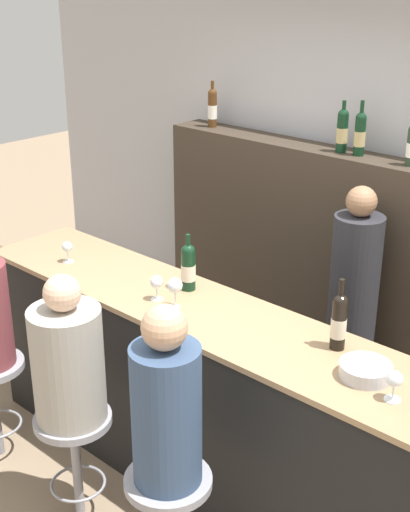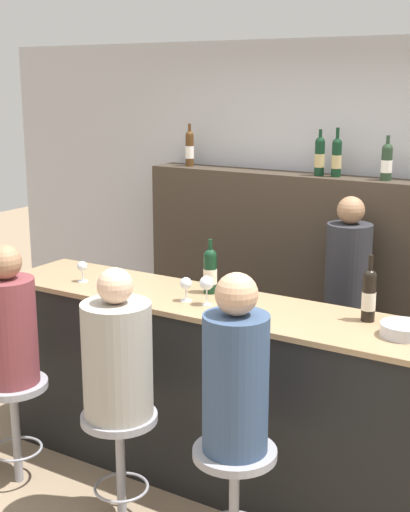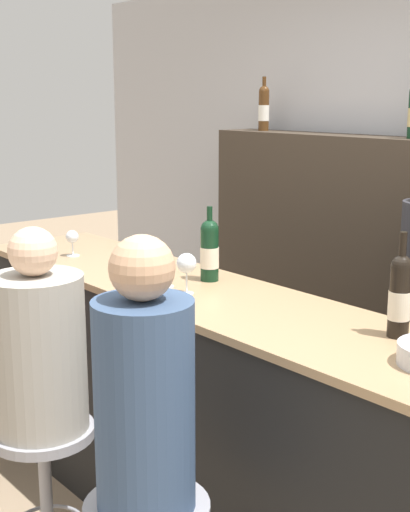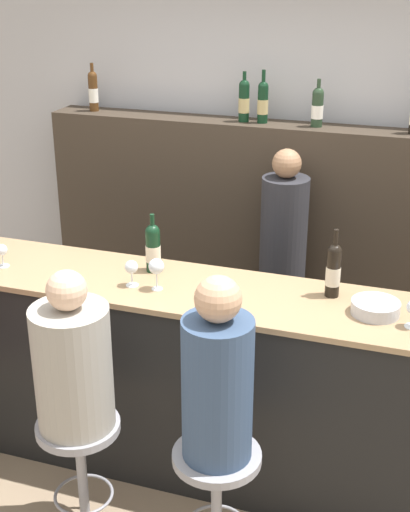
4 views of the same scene
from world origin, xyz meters
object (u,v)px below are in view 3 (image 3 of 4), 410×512
Objects in this scene: bar_stool_middle at (44,459)px; guest_seated_middle at (38,346)px; wine_bottle_counter_0 at (210,250)px; guest_seated_right at (144,391)px; wine_bottle_backbar_0 at (264,108)px; wine_glass_2 at (187,264)px; wine_glass_1 at (166,264)px; wine_bottle_counter_1 at (400,295)px; wine_glass_0 at (72,238)px.

bar_stool_middle is 0.81× the size of guest_seated_middle.
bar_stool_middle is (-0.08, -0.77, -0.73)m from wine_bottle_counter_0.
guest_seated_right reaches higher than wine_bottle_counter_0.
wine_bottle_backbar_0 is 1.96× the size of wine_glass_2.
wine_glass_1 is at bearing 85.07° from bar_stool_middle.
wine_bottle_counter_1 is 0.45× the size of guest_seated_middle.
guest_seated_middle reaches higher than bar_stool_middle.
guest_seated_right is at bearing -48.39° from wine_glass_2.
wine_bottle_counter_0 is 0.82m from guest_seated_middle.
wine_bottle_counter_1 is 0.87m from wine_glass_2.
guest_seated_middle is at bearing -108.22° from wine_glass_2.
wine_bottle_counter_0 is at bearing 116.51° from wine_glass_2.
guest_seated_right reaches higher than guest_seated_middle.
wine_bottle_backbar_0 is 2.34m from guest_seated_middle.
wine_glass_1 is (0.90, -1.44, -0.60)m from wine_bottle_backbar_0.
wine_glass_2 is 0.21× the size of guest_seated_middle.
wine_bottle_backbar_0 is 1.57m from wine_glass_0.
wine_bottle_backbar_0 reaches higher than wine_glass_0.
guest_seated_middle is at bearing -66.92° from wine_bottle_backbar_0.
bar_stool_middle is (0.86, -2.01, -1.30)m from wine_bottle_backbar_0.
wine_bottle_counter_0 is 0.21m from wine_glass_1.
guest_seated_right is at bearing -52.49° from wine_bottle_backbar_0.
guest_seated_right is at bearing -41.48° from wine_glass_1.
wine_bottle_counter_1 is 2.10× the size of wine_glass_2.
wine_glass_1 is 0.16× the size of guest_seated_right.
wine_glass_1 is 0.83× the size of wine_glass_2.
wine_bottle_counter_1 is 2.54× the size of wine_glass_1.
guest_seated_right is at bearing 0.00° from guest_seated_middle.
wine_bottle_counter_1 is 2.32m from wine_bottle_backbar_0.
wine_glass_2 is (0.90, 0.00, 0.03)m from wine_glass_0.
wine_glass_0 is 0.78× the size of wine_glass_2.
wine_glass_0 is at bearing 141.66° from bar_stool_middle.
wine_glass_0 is 1.52m from guest_seated_right.
wine_glass_1 is at bearing 138.52° from guest_seated_right.
wine_bottle_backbar_0 is (-1.89, 1.24, 0.56)m from wine_bottle_counter_1.
wine_bottle_counter_0 is 2.32× the size of wine_glass_1.
wine_bottle_counter_0 reaches higher than wine_glass_2.
wine_bottle_counter_1 reaches higher than wine_bottle_counter_0.
wine_bottle_counter_0 reaches higher than guest_seated_middle.
wine_bottle_counter_1 reaches higher than guest_seated_middle.
wine_bottle_counter_0 is at bearing -52.84° from wine_bottle_backbar_0.
wine_glass_2 is at bearing 0.00° from wine_glass_0.
guest_seated_middle is 0.69m from guest_seated_right.
wine_bottle_counter_0 is at bearing 83.96° from guest_seated_middle.
wine_glass_2 is (0.10, -0.21, -0.01)m from wine_bottle_counter_0.
wine_glass_0 is 0.20× the size of bar_stool_middle.
bar_stool_middle is (-1.03, -0.77, -0.74)m from wine_bottle_counter_1.
wine_glass_2 is at bearing -166.21° from wine_bottle_counter_1.
wine_glass_0 is (-0.79, -0.21, -0.04)m from wine_bottle_counter_0.
wine_glass_0 is 0.17× the size of guest_seated_middle.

